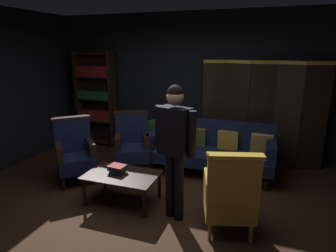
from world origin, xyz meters
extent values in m
plane|color=#331E11|center=(0.00, 0.00, 0.00)|extent=(10.00, 10.00, 0.00)
cube|color=black|center=(0.00, 2.45, 1.40)|extent=(7.20, 0.10, 2.80)
cube|color=black|center=(-3.00, 0.60, 1.40)|extent=(0.10, 3.60, 2.80)
cube|color=black|center=(0.45, 2.22, 0.95)|extent=(0.45, 0.16, 1.90)
cube|color=gold|center=(0.45, 2.22, 1.87)|extent=(0.45, 0.17, 0.06)
cube|color=black|center=(0.88, 2.20, 0.95)|extent=(0.44, 0.20, 1.90)
cube|color=gold|center=(0.88, 2.20, 1.87)|extent=(0.44, 0.21, 0.06)
cube|color=black|center=(1.32, 2.16, 0.95)|extent=(0.46, 0.12, 1.90)
cube|color=gold|center=(1.32, 2.16, 1.87)|extent=(0.46, 0.13, 0.06)
cube|color=black|center=(1.76, 2.12, 0.95)|extent=(0.44, 0.19, 1.90)
cube|color=gold|center=(1.76, 2.12, 1.87)|extent=(0.44, 0.20, 0.06)
cube|color=black|center=(2.19, 2.11, 0.95)|extent=(0.44, 0.18, 1.90)
cube|color=gold|center=(2.19, 2.11, 1.87)|extent=(0.45, 0.19, 0.06)
cube|color=black|center=(-2.57, 2.18, 1.02)|extent=(0.06, 0.32, 2.05)
cube|color=black|center=(-1.73, 2.18, 1.02)|extent=(0.06, 0.32, 2.05)
cube|color=black|center=(-2.15, 2.33, 1.02)|extent=(0.90, 0.02, 2.05)
cube|color=black|center=(-2.15, 2.18, 0.06)|extent=(0.86, 0.30, 0.02)
cube|color=black|center=(-2.15, 2.18, 0.54)|extent=(0.86, 0.30, 0.02)
cube|color=maroon|center=(-2.15, 2.16, 0.66)|extent=(0.78, 0.22, 0.21)
cube|color=black|center=(-2.15, 2.18, 1.02)|extent=(0.86, 0.30, 0.02)
cube|color=#1E4C28|center=(-2.15, 2.16, 1.12)|extent=(0.78, 0.22, 0.16)
cube|color=black|center=(-2.15, 2.18, 1.51)|extent=(0.86, 0.30, 0.02)
cube|color=maroon|center=(-2.15, 2.16, 1.63)|extent=(0.78, 0.22, 0.22)
cube|color=black|center=(-2.15, 2.18, 1.99)|extent=(0.86, 0.30, 0.02)
cylinder|color=black|center=(-0.40, 1.05, 0.11)|extent=(0.07, 0.07, 0.22)
cylinder|color=black|center=(1.50, 1.05, 0.11)|extent=(0.07, 0.07, 0.22)
cylinder|color=black|center=(-0.40, 1.65, 0.11)|extent=(0.07, 0.07, 0.22)
cylinder|color=black|center=(1.50, 1.65, 0.11)|extent=(0.07, 0.07, 0.22)
cube|color=#111938|center=(0.55, 1.35, 0.32)|extent=(2.10, 0.76, 0.20)
cube|color=#111938|center=(0.55, 1.66, 0.65)|extent=(2.10, 0.18, 0.46)
cube|color=#111938|center=(-0.43, 1.35, 0.55)|extent=(0.16, 0.68, 0.26)
cube|color=#111938|center=(1.53, 1.35, 0.55)|extent=(0.16, 0.68, 0.26)
cube|color=beige|center=(-0.28, 1.55, 0.57)|extent=(0.34, 0.12, 0.34)
cube|color=#4C5123|center=(0.27, 1.55, 0.57)|extent=(0.35, 0.17, 0.35)
cube|color=#B79338|center=(0.83, 1.55, 0.57)|extent=(0.35, 0.14, 0.34)
cube|color=tan|center=(1.38, 1.55, 0.57)|extent=(0.36, 0.21, 0.35)
cylinder|color=black|center=(-0.86, -0.24, 0.20)|extent=(0.04, 0.04, 0.39)
cylinder|color=black|center=(0.04, -0.24, 0.20)|extent=(0.04, 0.04, 0.39)
cylinder|color=black|center=(-0.86, 0.30, 0.20)|extent=(0.04, 0.04, 0.39)
cylinder|color=black|center=(0.04, 0.30, 0.20)|extent=(0.04, 0.04, 0.39)
cube|color=black|center=(-0.41, 0.03, 0.41)|extent=(1.00, 0.64, 0.03)
cylinder|color=gold|center=(1.24, 0.16, 0.11)|extent=(0.04, 0.04, 0.22)
cylinder|color=gold|center=(0.79, 0.04, 0.11)|extent=(0.04, 0.04, 0.22)
cylinder|color=gold|center=(1.36, -0.28, 0.11)|extent=(0.04, 0.04, 0.22)
cylinder|color=gold|center=(0.92, -0.41, 0.11)|extent=(0.04, 0.04, 0.22)
cube|color=#B79338|center=(1.08, -0.12, 0.34)|extent=(0.69, 0.69, 0.24)
cube|color=#B79338|center=(1.14, -0.35, 0.73)|extent=(0.57, 0.27, 0.54)
cube|color=gold|center=(1.14, -0.35, 1.02)|extent=(0.61, 0.29, 0.04)
cube|color=gold|center=(1.31, -0.06, 0.57)|extent=(0.22, 0.51, 0.22)
cube|color=gold|center=(0.85, -0.19, 0.57)|extent=(0.22, 0.51, 0.22)
cylinder|color=black|center=(-1.41, 0.02, 0.11)|extent=(0.04, 0.04, 0.22)
cylinder|color=black|center=(-1.07, 0.34, 0.11)|extent=(0.04, 0.04, 0.22)
cylinder|color=black|center=(-1.72, 0.35, 0.11)|extent=(0.04, 0.04, 0.22)
cylinder|color=black|center=(-1.39, 0.67, 0.11)|extent=(0.04, 0.04, 0.22)
cube|color=#111938|center=(-1.40, 0.34, 0.34)|extent=(0.79, 0.79, 0.24)
cube|color=#111938|center=(-1.56, 0.51, 0.73)|extent=(0.49, 0.47, 0.54)
cube|color=black|center=(-1.56, 0.51, 1.02)|extent=(0.52, 0.51, 0.04)
cube|color=black|center=(-1.57, 0.18, 0.57)|extent=(0.41, 0.42, 0.22)
cube|color=black|center=(-1.22, 0.51, 0.57)|extent=(0.41, 0.42, 0.22)
cylinder|color=black|center=(-0.84, 0.73, 0.11)|extent=(0.04, 0.04, 0.22)
cylinder|color=black|center=(-0.43, 0.94, 0.11)|extent=(0.04, 0.04, 0.22)
cylinder|color=black|center=(-1.05, 1.14, 0.11)|extent=(0.04, 0.04, 0.22)
cylinder|color=black|center=(-0.64, 1.35, 0.11)|extent=(0.04, 0.04, 0.22)
cube|color=#111938|center=(-0.74, 1.04, 0.34)|extent=(0.75, 0.75, 0.24)
cube|color=#111938|center=(-0.84, 1.24, 0.73)|extent=(0.55, 0.36, 0.54)
cube|color=black|center=(-0.84, 1.24, 1.02)|extent=(0.59, 0.39, 0.04)
cube|color=black|center=(-0.95, 0.93, 0.57)|extent=(0.30, 0.49, 0.22)
cube|color=black|center=(-0.52, 1.15, 0.57)|extent=(0.30, 0.49, 0.22)
cylinder|color=black|center=(0.46, -0.12, 0.43)|extent=(0.12, 0.12, 0.86)
cylinder|color=black|center=(0.33, -0.07, 0.43)|extent=(0.12, 0.12, 0.86)
cube|color=maroon|center=(0.40, -0.10, 0.90)|extent=(0.36, 0.26, 0.09)
cube|color=black|center=(0.40, -0.10, 1.15)|extent=(0.45, 0.33, 0.58)
cube|color=white|center=(0.43, 0.01, 1.18)|extent=(0.14, 0.06, 0.41)
cube|color=maroon|center=(0.44, 0.01, 1.41)|extent=(0.09, 0.05, 0.04)
cylinder|color=black|center=(0.63, -0.18, 1.16)|extent=(0.09, 0.09, 0.54)
cylinder|color=black|center=(0.16, -0.01, 1.16)|extent=(0.09, 0.09, 0.54)
sphere|color=tan|center=(0.40, -0.10, 1.56)|extent=(0.20, 0.20, 0.20)
sphere|color=black|center=(0.40, -0.10, 1.61)|extent=(0.18, 0.18, 0.18)
cylinder|color=brown|center=(-0.66, 1.83, 0.14)|extent=(0.28, 0.28, 0.28)
ellipsoid|color=#193D19|center=(-0.66, 1.83, 0.49)|extent=(0.47, 0.47, 0.54)
cube|color=navy|center=(-0.50, 0.06, 0.44)|extent=(0.22, 0.23, 0.04)
cube|color=#1E4C28|center=(-0.50, 0.06, 0.48)|extent=(0.24, 0.16, 0.04)
cube|color=maroon|center=(-0.50, 0.06, 0.51)|extent=(0.25, 0.21, 0.02)
camera|label=1|loc=(1.39, -3.21, 2.10)|focal=30.67mm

